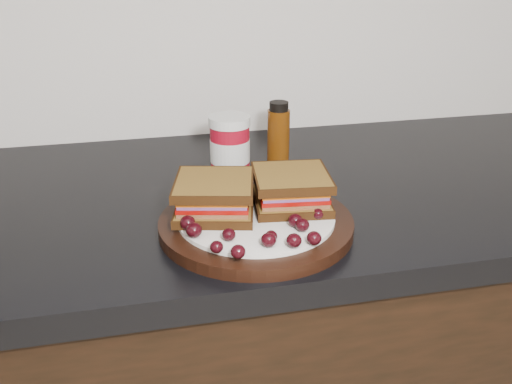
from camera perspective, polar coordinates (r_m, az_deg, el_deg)
The scene contains 28 objects.
countertop at distance 0.96m, azimuth -6.49°, elevation -1.16°, with size 3.98×0.60×0.04m, color black.
plate at distance 0.82m, azimuth 0.00°, elevation -3.23°, with size 0.28×0.28×0.02m, color black.
sandwich_left at distance 0.82m, azimuth -4.18°, elevation -0.46°, with size 0.11×0.11×0.05m, color brown, non-canonical shape.
sandwich_right at distance 0.84m, azimuth 3.54°, elevation 0.28°, with size 0.11×0.11×0.05m, color brown, non-canonical shape.
grape_0 at distance 0.76m, azimuth -6.22°, elevation -3.81°, with size 0.02×0.02×0.02m, color black.
grape_1 at distance 0.75m, azimuth -2.74°, elevation -4.28°, with size 0.02×0.02×0.02m, color black.
grape_2 at distance 0.72m, azimuth -3.96°, elevation -5.50°, with size 0.02×0.02×0.02m, color black.
grape_3 at distance 0.71m, azimuth -1.80°, elevation -5.98°, with size 0.02×0.02×0.02m, color black.
grape_4 at distance 0.73m, azimuth 1.27°, elevation -4.81°, with size 0.02×0.02×0.02m, color black.
grape_5 at distance 0.75m, azimuth 1.53°, elevation -4.44°, with size 0.02×0.02×0.02m, color black.
grape_6 at distance 0.73m, azimuth 3.82°, elevation -4.87°, with size 0.02×0.02×0.02m, color black.
grape_7 at distance 0.74m, azimuth 5.82°, elevation -4.62°, with size 0.02×0.02×0.02m, color black.
grape_8 at distance 0.77m, azimuth 4.66°, elevation -3.31°, with size 0.02×0.02×0.02m, color black.
grape_9 at distance 0.78m, azimuth 3.95°, elevation -2.85°, with size 0.02×0.02×0.02m, color black.
grape_10 at distance 0.81m, azimuth 6.21°, elevation -2.18°, with size 0.02×0.02×0.02m, color black.
grape_11 at distance 0.82m, azimuth 5.25°, elevation -1.74°, with size 0.02×0.02×0.02m, color black.
grape_12 at distance 0.85m, azimuth 5.38°, elevation -0.67°, with size 0.02×0.02×0.02m, color black.
grape_13 at distance 0.88m, azimuth 3.79°, elevation 0.10°, with size 0.02×0.02×0.02m, color black.
grape_14 at distance 0.86m, azimuth -3.19°, elevation -0.31°, with size 0.02×0.02×0.02m, color black.
grape_15 at distance 0.83m, azimuth -3.76°, elevation -1.01°, with size 0.02×0.02×0.02m, color black.
grape_16 at distance 0.82m, azimuth -5.96°, elevation -1.65°, with size 0.02×0.02×0.01m, color black.
grape_17 at distance 0.81m, azimuth -4.91°, elevation -2.03°, with size 0.02×0.02×0.02m, color black.
grape_18 at distance 0.78m, azimuth -6.85°, elevation -3.06°, with size 0.02×0.02×0.02m, color black.
grape_19 at distance 0.85m, azimuth -3.70°, elevation -0.55°, with size 0.02×0.02×0.02m, color black.
grape_20 at distance 0.81m, azimuth -4.20°, elevation -1.82°, with size 0.02×0.02×0.02m, color black.
grape_21 at distance 0.81m, azimuth -4.31°, elevation -1.89°, with size 0.02×0.02×0.02m, color black.
condiment_jar at distance 1.00m, azimuth -2.63°, elevation 4.64°, with size 0.07×0.07×0.11m, color maroon.
oil_bottle at distance 1.06m, azimuth 2.26°, elevation 5.96°, with size 0.04×0.04×0.12m, color #532808.
Camera 1 is at (-0.08, 0.84, 1.29)m, focal length 40.00 mm.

